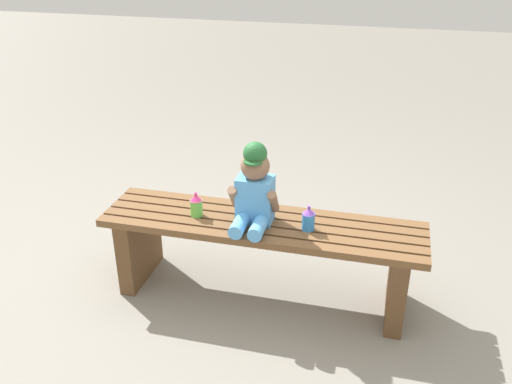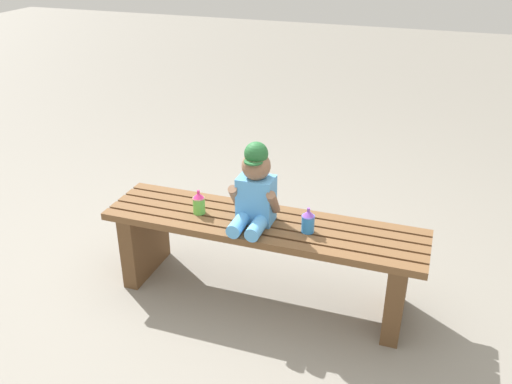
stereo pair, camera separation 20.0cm
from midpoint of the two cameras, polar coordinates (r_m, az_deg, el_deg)
The scene contains 5 objects.
ground_plane at distance 2.89m, azimuth -1.44°, elevation -10.48°, with size 16.00×16.00×0.00m, color gray.
park_bench at distance 2.73m, azimuth -1.51°, elevation -5.64°, with size 1.57×0.38×0.43m.
child_figure at distance 2.57m, azimuth -2.40°, elevation 0.26°, with size 0.23×0.27×0.40m.
sippy_cup_left at distance 2.71m, azimuth -8.30°, elevation -1.37°, with size 0.06×0.06×0.12m.
sippy_cup_right at distance 2.56m, azimuth 3.24°, elevation -2.80°, with size 0.06×0.06×0.12m.
Camera 1 is at (0.54, -2.25, 1.74)m, focal length 38.66 mm.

